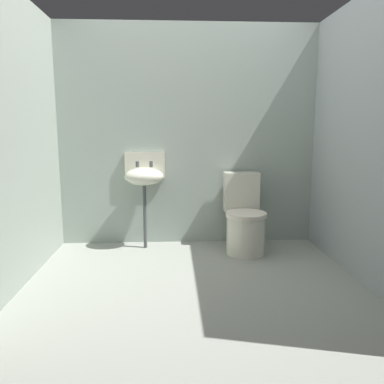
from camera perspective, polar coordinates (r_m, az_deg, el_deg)
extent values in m
cube|color=gray|center=(3.18, 0.28, -14.17)|extent=(3.10, 2.70, 0.08)
cube|color=#99A69C|center=(4.10, -0.67, 8.35)|extent=(3.10, 0.10, 2.30)
cube|color=#97A395|center=(3.25, -25.56, 7.07)|extent=(0.10, 2.50, 2.30)
cube|color=#96A0A1|center=(3.39, 24.80, 7.19)|extent=(0.10, 2.50, 2.30)
cylinder|color=silver|center=(3.83, 8.04, -6.41)|extent=(0.38, 0.38, 0.38)
cylinder|color=silver|center=(3.77, 8.12, -3.35)|extent=(0.40, 0.40, 0.04)
cube|color=silver|center=(4.03, 7.36, 0.10)|extent=(0.36, 0.18, 0.40)
cylinder|color=#464A4E|center=(3.97, -7.06, -3.70)|extent=(0.04, 0.04, 0.66)
ellipsoid|color=silver|center=(3.90, -7.19, 2.32)|extent=(0.40, 0.32, 0.18)
cube|color=silver|center=(4.05, -7.05, 4.02)|extent=(0.42, 0.04, 0.28)
cylinder|color=#464A4E|center=(3.95, -8.18, 4.14)|extent=(0.04, 0.04, 0.06)
cylinder|color=#464A4E|center=(3.94, -6.14, 4.17)|extent=(0.04, 0.04, 0.06)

